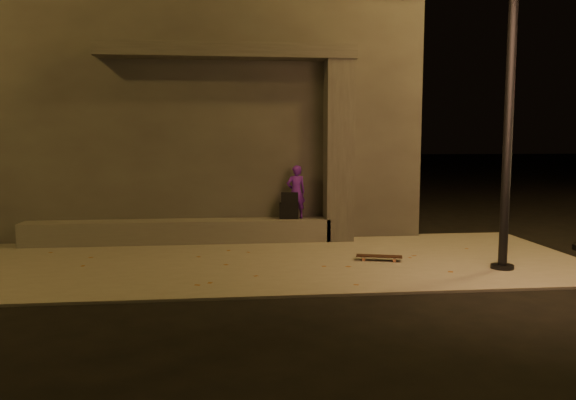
{
  "coord_description": "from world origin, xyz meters",
  "views": [
    {
      "loc": [
        -0.55,
        -7.39,
        2.13
      ],
      "look_at": [
        0.48,
        2.0,
        1.06
      ],
      "focal_mm": 35.0,
      "sensor_mm": 36.0,
      "label": 1
    }
  ],
  "objects": [
    {
      "name": "ground",
      "position": [
        0.0,
        0.0,
        0.0
      ],
      "size": [
        120.0,
        120.0,
        0.0
      ],
      "primitive_type": "plane",
      "color": "black",
      "rests_on": "ground"
    },
    {
      "name": "sidewalk",
      "position": [
        0.0,
        2.0,
        0.02
      ],
      "size": [
        11.0,
        4.4,
        0.04
      ],
      "primitive_type": "cube",
      "color": "slate",
      "rests_on": "ground"
    },
    {
      "name": "ledge",
      "position": [
        -1.5,
        3.75,
        0.27
      ],
      "size": [
        6.0,
        0.55,
        0.45
      ],
      "primitive_type": "cube",
      "color": "#595651",
      "rests_on": "sidewalk"
    },
    {
      "name": "building",
      "position": [
        -1.0,
        6.49,
        2.61
      ],
      "size": [
        9.0,
        5.1,
        5.22
      ],
      "color": "#3B3835",
      "rests_on": "ground"
    },
    {
      "name": "backpack",
      "position": [
        0.7,
        3.75,
        0.68
      ],
      "size": [
        0.41,
        0.29,
        0.54
      ],
      "rotation": [
        0.0,
        0.0,
        -0.13
      ],
      "color": "black",
      "rests_on": "ledge"
    },
    {
      "name": "canopy",
      "position": [
        -0.5,
        3.8,
        3.78
      ],
      "size": [
        5.0,
        0.7,
        0.28
      ],
      "primitive_type": "cube",
      "color": "#3B3835",
      "rests_on": "column"
    },
    {
      "name": "skateboard",
      "position": [
        2.01,
        1.73,
        0.11
      ],
      "size": [
        0.79,
        0.41,
        0.08
      ],
      "rotation": [
        0.0,
        0.0,
        -0.28
      ],
      "color": "black",
      "rests_on": "sidewalk"
    },
    {
      "name": "column",
      "position": [
        1.7,
        3.75,
        1.84
      ],
      "size": [
        0.55,
        0.55,
        3.6
      ],
      "primitive_type": "cube",
      "color": "#3B3835",
      "rests_on": "sidewalk"
    },
    {
      "name": "skateboarder",
      "position": [
        0.84,
        3.75,
        1.03
      ],
      "size": [
        0.43,
        0.31,
        1.07
      ],
      "primitive_type": "imported",
      "rotation": [
        0.0,
        0.0,
        3.29
      ],
      "color": "#52179B",
      "rests_on": "ledge"
    }
  ]
}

